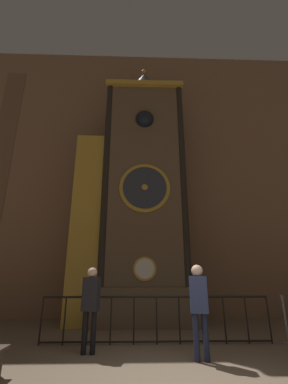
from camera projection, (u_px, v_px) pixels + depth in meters
The scene contains 6 objects.
cathedral_back_wall at pixel (150, 168), 11.42m from camera, with size 24.00×0.32×12.21m.
clock_tower at pixel (135, 196), 9.58m from camera, with size 4.31×1.81×10.25m.
railing_fence at pixel (157, 317), 6.10m from camera, with size 5.46×0.05×1.05m.
visitor_near at pixel (91, 300), 5.47m from camera, with size 0.38×0.29×1.68m.
visitor_far at pixel (199, 300), 5.04m from camera, with size 0.37×0.28×1.72m.
stanchion_post at pixel (286, 327), 6.13m from camera, with size 0.28×0.28×1.06m.
Camera 1 is at (-0.71, -4.15, 1.51)m, focal length 24.00 mm.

